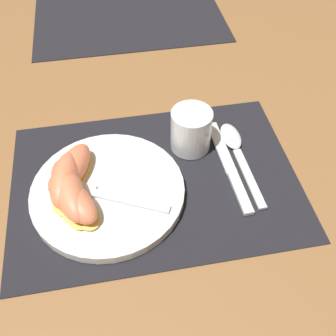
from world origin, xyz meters
TOP-DOWN VIEW (x-y plane):
  - ground_plane at (0.00, 0.00)m, footprint 3.00×3.00m
  - placemat at (0.00, 0.00)m, footprint 0.47×0.33m
  - placemat_far at (0.02, 0.54)m, footprint 0.47×0.33m
  - plate at (-0.08, -0.02)m, footprint 0.24×0.24m
  - juice_glass at (0.07, 0.07)m, footprint 0.07×0.07m
  - knife at (0.13, 0.00)m, footprint 0.03×0.21m
  - spoon at (0.15, 0.04)m, footprint 0.04×0.19m
  - fork at (-0.09, -0.03)m, footprint 0.19×0.10m
  - citrus_wedge_0 at (-0.13, 0.02)m, footprint 0.09×0.12m
  - citrus_wedge_1 at (-0.14, -0.01)m, footprint 0.06×0.12m
  - citrus_wedge_2 at (-0.13, -0.03)m, footprint 0.08×0.13m
  - citrus_wedge_3 at (-0.13, -0.04)m, footprint 0.10×0.12m

SIDE VIEW (x-z plane):
  - ground_plane at x=0.00m, z-range 0.00..0.00m
  - placemat at x=0.00m, z-range 0.00..0.00m
  - placemat_far at x=0.02m, z-range 0.00..0.00m
  - knife at x=0.13m, z-range 0.00..0.01m
  - spoon at x=0.15m, z-range 0.00..0.01m
  - plate at x=-0.08m, z-range 0.00..0.02m
  - fork at x=-0.09m, z-range 0.02..0.02m
  - citrus_wedge_0 at x=-0.13m, z-range 0.02..0.06m
  - citrus_wedge_3 at x=-0.13m, z-range 0.02..0.06m
  - juice_glass at x=0.07m, z-range 0.00..0.08m
  - citrus_wedge_2 at x=-0.13m, z-range 0.02..0.06m
  - citrus_wedge_1 at x=-0.14m, z-range 0.02..0.06m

